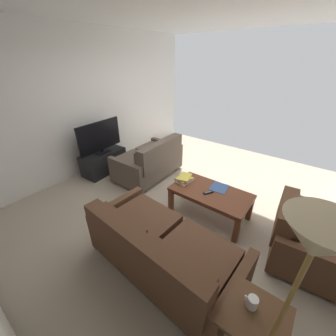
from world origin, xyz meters
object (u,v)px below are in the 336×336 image
Objects in this scene: loose_magazine at (219,188)px; tv_remote at (208,193)px; tv_stand at (104,162)px; coffee_table at (210,195)px; end_table at (253,323)px; flat_tv at (100,137)px; floor_lamp at (310,256)px; sofa_main at (160,250)px; loveseat_near at (150,161)px; book_stack at (184,179)px; coffee_mug at (252,302)px; armchair_side at (305,239)px.

tv_remote is at bearing 67.95° from loose_magazine.
tv_stand is 2.60m from loose_magazine.
end_table reaches higher than coffee_table.
flat_tv is at bearing -19.95° from end_table.
flat_tv is (3.72, -1.39, -0.60)m from floor_lamp.
tv_stand is (2.54, -1.13, -0.12)m from sofa_main.
book_stack is (-1.07, 0.36, 0.14)m from loveseat_near.
coffee_mug is at bearing 128.48° from tv_remote.
armchair_side reaches higher than book_stack.
floor_lamp is at bearing 128.81° from coffee_table.
book_stack is at bearing 11.00° from loose_magazine.
flat_tv is 3.77m from coffee_mug.
coffee_mug is (-2.60, 1.74, 0.28)m from loveseat_near.
loveseat_near is at bearing -12.95° from coffee_table.
sofa_main is at bearing 155.91° from flat_tv.
end_table is 1.73m from tv_remote.
loveseat_near is at bearing -15.37° from tv_remote.
coffee_mug is (0.05, -0.04, 0.16)m from end_table.
floor_lamp reaches higher than loose_magazine.
loveseat_near is 1.62m from tv_remote.
book_stack reaches higher than loose_magazine.
coffee_table is 3.89× the size of book_stack.
book_stack reaches higher than tv_remote.
tv_stand is at bearing 26.13° from loveseat_near.
floor_lamp is (-2.77, 1.85, 1.04)m from loveseat_near.
floor_lamp is at bearing 86.34° from armchair_side.
coffee_mug is at bearing 126.77° from coffee_table.
flat_tv reaches higher than loveseat_near.
flat_tv is (-0.00, 0.00, 0.58)m from tv_stand.
sofa_main reaches higher than armchair_side.
end_table is at bearing -32.57° from floor_lamp.
book_stack reaches higher than tv_stand.
sofa_main is at bearing 82.38° from loose_magazine.
coffee_mug is at bearing 78.70° from armchair_side.
loose_magazine is (0.97, -1.54, -0.18)m from coffee_mug.
loose_magazine is at bearing -173.87° from tv_stand.
flat_tv reaches higher than coffee_table.
coffee_mug is 0.64× the size of tv_remote.
coffee_table is 0.73× the size of floor_lamp.
book_stack is (1.69, -1.50, -0.91)m from floor_lamp.
coffee_table is 11.65× the size of coffee_mug.
tv_stand is 0.94× the size of flat_tv.
flat_tv reaches higher than sofa_main.
coffee_mug is 2.06m from book_stack.
tv_remote is at bearing -51.52° from coffee_mug.
floor_lamp reaches higher than flat_tv.
coffee_table is at bearing 179.74° from book_stack.
floor_lamp is 4.14m from tv_stand.
armchair_side is at bearing 171.97° from loveseat_near.
end_table is 1.92× the size of book_stack.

